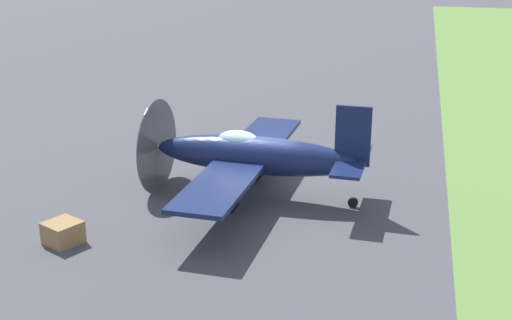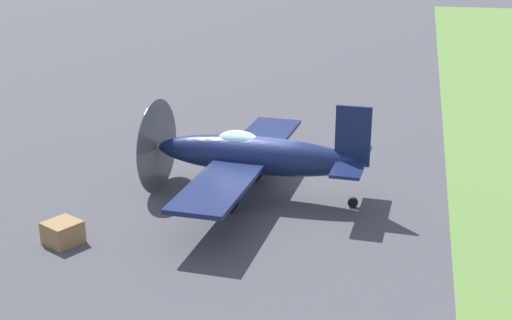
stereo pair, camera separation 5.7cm
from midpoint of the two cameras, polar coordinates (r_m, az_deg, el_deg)
name	(u,v)px [view 1 (the left image)]	position (r m, az deg, el deg)	size (l,w,h in m)	color
ground_plane	(260,190)	(22.86, 0.28, -2.55)	(160.00, 160.00, 0.00)	#424247
airplane_lead	(251,155)	(21.83, -0.47, 0.43)	(9.67, 7.67, 3.46)	#141E47
supply_crate	(63,233)	(19.76, -16.11, -5.94)	(0.90, 0.90, 0.64)	olive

